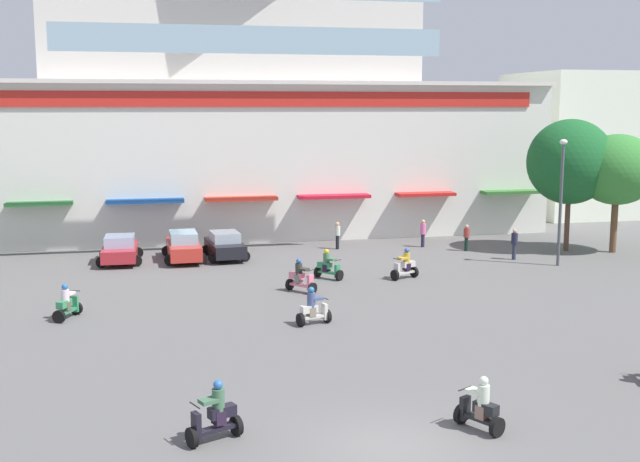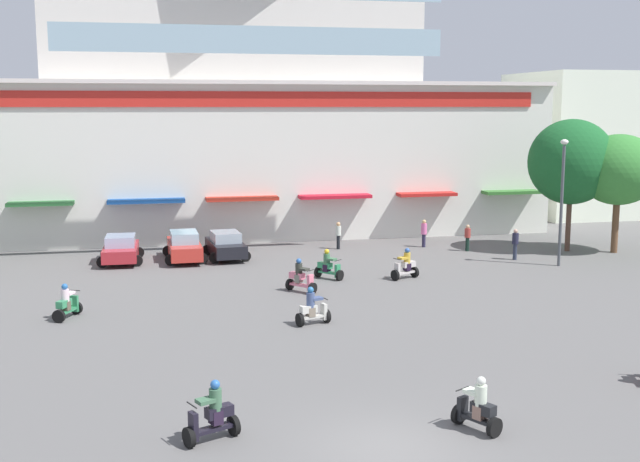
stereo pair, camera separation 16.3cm
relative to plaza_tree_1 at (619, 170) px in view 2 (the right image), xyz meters
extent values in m
plane|color=#5D5C5B|center=(-20.48, -9.60, -4.77)|extent=(128.00, 128.00, 0.00)
cube|color=silver|center=(-20.48, 14.08, 0.05)|extent=(40.38, 13.37, 9.65)
cube|color=silver|center=(-20.48, 14.75, 8.47)|extent=(23.51, 12.03, 7.20)
cube|color=red|center=(-20.48, 7.34, 4.00)|extent=(37.15, 0.12, 0.92)
cube|color=silver|center=(-20.48, 7.30, 4.99)|extent=(40.38, 0.70, 0.24)
cube|color=#2A6632|center=(-32.27, 6.85, -1.93)|extent=(3.66, 1.10, 0.20)
cube|color=#17478F|center=(-26.34, 6.85, -1.93)|extent=(4.48, 1.10, 0.20)
cube|color=red|center=(-20.69, 6.85, -1.93)|extent=(4.34, 1.10, 0.20)
cube|color=red|center=(-14.95, 6.85, -1.93)|extent=(4.47, 1.10, 0.20)
cube|color=red|center=(-9.00, 6.85, -1.93)|extent=(3.74, 1.10, 0.20)
cube|color=#326D2C|center=(-3.23, 6.85, -1.93)|extent=(3.72, 1.10, 0.20)
cube|color=#99B7C6|center=(-20.48, 2.01, 7.03)|extent=(20.69, 0.08, 1.44)
cube|color=white|center=(6.98, 16.04, 0.66)|extent=(9.34, 10.05, 10.88)
cylinder|color=brown|center=(0.00, 0.00, -3.20)|extent=(0.38, 0.38, 3.16)
ellipsoid|color=#357F33|center=(0.00, 0.00, 0.02)|extent=(4.67, 4.36, 4.03)
cylinder|color=brown|center=(-2.38, 1.03, -3.04)|extent=(0.30, 0.30, 3.46)
ellipsoid|color=#1A5A28|center=(-2.38, 1.03, 0.42)|extent=(4.95, 4.76, 4.89)
cube|color=#AB252D|center=(-27.74, 2.84, -4.17)|extent=(1.86, 3.91, 0.66)
cube|color=#9EB0CE|center=(-27.74, 2.84, -3.57)|extent=(1.57, 1.97, 0.56)
cylinder|color=black|center=(-28.60, 4.06, -4.47)|extent=(0.60, 0.18, 0.60)
cylinder|color=black|center=(-26.83, 4.02, -4.47)|extent=(0.60, 0.18, 0.60)
cylinder|color=black|center=(-28.66, 1.67, -4.47)|extent=(0.60, 0.18, 0.60)
cylinder|color=black|center=(-26.88, 1.63, -4.47)|extent=(0.60, 0.18, 0.60)
cube|color=red|center=(-24.36, 2.84, -4.13)|extent=(1.80, 4.47, 0.74)
cube|color=#8DB6C7|center=(-24.36, 2.84, -3.48)|extent=(1.50, 2.25, 0.58)
cylinder|color=black|center=(-25.24, 4.18, -4.47)|extent=(0.60, 0.18, 0.60)
cylinder|color=black|center=(-23.57, 4.23, -4.47)|extent=(0.60, 0.18, 0.60)
cylinder|color=black|center=(-25.15, 1.44, -4.47)|extent=(0.60, 0.18, 0.60)
cylinder|color=black|center=(-23.49, 1.49, -4.47)|extent=(0.60, 0.18, 0.60)
cube|color=black|center=(-22.10, 2.86, -4.16)|extent=(2.05, 4.03, 0.69)
cube|color=#A2B0BC|center=(-22.10, 2.86, -3.55)|extent=(1.63, 2.07, 0.54)
cylinder|color=black|center=(-23.05, 3.98, -4.47)|extent=(0.61, 0.22, 0.60)
cylinder|color=black|center=(-21.37, 4.14, -4.47)|extent=(0.61, 0.22, 0.60)
cylinder|color=black|center=(-22.83, 1.58, -4.47)|extent=(0.61, 0.22, 0.60)
cylinder|color=black|center=(-21.14, 1.74, -4.47)|extent=(0.61, 0.22, 0.60)
cylinder|color=black|center=(-18.14, -21.54, -4.51)|extent=(0.52, 0.38, 0.52)
cylinder|color=black|center=(-17.58, -22.56, -4.51)|extent=(0.52, 0.38, 0.52)
cube|color=black|center=(-17.86, -22.05, -4.45)|extent=(0.74, 1.03, 0.10)
cube|color=black|center=(-17.76, -22.23, -4.12)|extent=(0.58, 0.71, 0.28)
cube|color=black|center=(-18.08, -21.64, -4.31)|extent=(0.35, 0.28, 0.64)
cylinder|color=black|center=(-18.10, -21.62, -3.78)|extent=(0.47, 0.28, 0.04)
cube|color=#816255|center=(-17.80, -22.15, -4.24)|extent=(0.42, 0.40, 0.36)
cylinder|color=silver|center=(-17.80, -22.15, -3.79)|extent=(0.43, 0.43, 0.54)
sphere|color=silver|center=(-17.80, -22.15, -3.40)|extent=(0.25, 0.25, 0.25)
cube|color=silver|center=(-17.93, -21.93, -3.76)|extent=(0.51, 0.55, 0.10)
cylinder|color=black|center=(-25.26, -21.55, -4.51)|extent=(0.34, 0.53, 0.52)
cylinder|color=black|center=(-24.10, -21.04, -4.51)|extent=(0.34, 0.53, 0.52)
cube|color=black|center=(-24.68, -21.30, -4.45)|extent=(1.13, 0.71, 0.10)
cube|color=black|center=(-24.47, -21.20, -4.04)|extent=(0.77, 0.56, 0.28)
cube|color=black|center=(-25.14, -21.50, -4.26)|extent=(0.26, 0.35, 0.72)
cylinder|color=black|center=(-25.17, -21.51, -3.70)|extent=(0.24, 0.49, 0.04)
cube|color=#25192D|center=(-24.56, -21.25, -4.16)|extent=(0.39, 0.41, 0.36)
cylinder|color=#3F674A|center=(-24.56, -21.25, -3.70)|extent=(0.42, 0.42, 0.56)
sphere|color=#2C62AB|center=(-24.56, -21.25, -3.31)|extent=(0.25, 0.25, 0.25)
cube|color=#3F674A|center=(-24.82, -21.36, -3.67)|extent=(0.54, 0.49, 0.10)
cylinder|color=black|center=(-19.46, -11.10, -4.51)|extent=(0.29, 0.54, 0.52)
cylinder|color=black|center=(-20.58, -11.44, -4.51)|extent=(0.29, 0.54, 0.52)
cube|color=silver|center=(-20.02, -11.27, -4.45)|extent=(1.07, 0.57, 0.10)
cube|color=silver|center=(-20.22, -11.33, -4.13)|extent=(0.72, 0.48, 0.28)
cube|color=silver|center=(-19.57, -11.13, -4.32)|extent=(0.23, 0.35, 0.63)
cylinder|color=black|center=(-19.55, -11.13, -3.79)|extent=(0.18, 0.51, 0.04)
cube|color=gray|center=(-20.13, -11.30, -4.25)|extent=(0.36, 0.39, 0.36)
cylinder|color=#42527D|center=(-20.13, -11.30, -3.78)|extent=(0.40, 0.40, 0.58)
sphere|color=#2969A1|center=(-20.13, -11.30, -3.39)|extent=(0.25, 0.25, 0.25)
cube|color=#42527D|center=(-19.88, -11.23, -3.76)|extent=(0.52, 0.45, 0.10)
cylinder|color=black|center=(-17.22, -3.93, -4.51)|extent=(0.49, 0.45, 0.52)
cylinder|color=black|center=(-18.08, -2.95, -4.51)|extent=(0.49, 0.45, 0.52)
cube|color=#2C8955|center=(-17.65, -3.44, -4.45)|extent=(0.97, 1.05, 0.10)
cube|color=#2C8955|center=(-17.80, -3.27, -4.12)|extent=(0.71, 0.75, 0.28)
cube|color=#2C8955|center=(-17.30, -3.84, -4.31)|extent=(0.33, 0.32, 0.64)
cylinder|color=black|center=(-17.29, -3.85, -3.78)|extent=(0.42, 0.37, 0.04)
cube|color=#25152C|center=(-17.73, -3.34, -4.24)|extent=(0.43, 0.42, 0.36)
cylinder|color=#41734E|center=(-17.73, -3.34, -3.80)|extent=(0.45, 0.45, 0.53)
sphere|color=gold|center=(-17.73, -3.34, -3.42)|extent=(0.25, 0.25, 0.25)
cube|color=#41734E|center=(-17.54, -3.56, -3.77)|extent=(0.55, 0.56, 0.10)
cylinder|color=black|center=(-19.05, -6.36, -4.51)|extent=(0.49, 0.45, 0.52)
cylinder|color=black|center=(-19.91, -5.35, -4.51)|extent=(0.49, 0.45, 0.52)
cube|color=pink|center=(-19.48, -5.85, -4.45)|extent=(0.97, 1.07, 0.10)
cube|color=pink|center=(-19.63, -5.67, -4.04)|extent=(0.71, 0.76, 0.28)
cube|color=pink|center=(-19.13, -6.26, -4.26)|extent=(0.33, 0.31, 0.71)
cylinder|color=black|center=(-19.12, -6.28, -3.70)|extent=(0.42, 0.36, 0.04)
cube|color=slate|center=(-19.56, -5.75, -4.16)|extent=(0.43, 0.42, 0.36)
cylinder|color=#32352E|center=(-19.56, -5.75, -3.72)|extent=(0.45, 0.45, 0.52)
sphere|color=#2F5DA2|center=(-19.56, -5.75, -3.35)|extent=(0.25, 0.25, 0.25)
cube|color=#32352E|center=(-19.38, -5.97, -3.70)|extent=(0.54, 0.56, 0.10)
cylinder|color=black|center=(-14.58, -4.46, -4.51)|extent=(0.34, 0.53, 0.52)
cylinder|color=black|center=(-13.42, -3.96, -4.51)|extent=(0.34, 0.53, 0.52)
cube|color=beige|center=(-14.00, -4.21, -4.45)|extent=(1.13, 0.70, 0.10)
cube|color=beige|center=(-13.79, -4.12, -4.07)|extent=(0.77, 0.56, 0.28)
cube|color=beige|center=(-14.46, -4.41, -4.28)|extent=(0.26, 0.35, 0.69)
cylinder|color=black|center=(-14.49, -4.42, -3.73)|extent=(0.24, 0.49, 0.04)
cube|color=black|center=(-13.88, -4.16, -4.19)|extent=(0.38, 0.41, 0.36)
cylinder|color=gold|center=(-13.88, -4.16, -3.75)|extent=(0.42, 0.42, 0.53)
sphere|color=#31579D|center=(-13.88, -4.16, -3.37)|extent=(0.25, 0.25, 0.25)
cube|color=gold|center=(-14.14, -4.27, -3.72)|extent=(0.54, 0.49, 0.10)
cylinder|color=black|center=(-29.15, -7.77, -4.51)|extent=(0.53, 0.35, 0.52)
cylinder|color=black|center=(-29.70, -8.98, -4.51)|extent=(0.53, 0.35, 0.52)
cube|color=#308554|center=(-29.42, -8.37, -4.45)|extent=(0.74, 1.19, 0.10)
cube|color=#308554|center=(-29.52, -8.59, -4.10)|extent=(0.58, 0.80, 0.28)
cube|color=#308554|center=(-29.20, -7.89, -4.30)|extent=(0.35, 0.26, 0.66)
cylinder|color=black|center=(-29.19, -7.86, -3.76)|extent=(0.49, 0.25, 0.04)
cube|color=brown|center=(-29.48, -8.50, -4.22)|extent=(0.41, 0.39, 0.36)
cylinder|color=silver|center=(-29.48, -8.50, -3.80)|extent=(0.42, 0.42, 0.48)
sphere|color=#255DA0|center=(-29.48, -8.50, -3.44)|extent=(0.25, 0.25, 0.25)
cube|color=silver|center=(-29.36, -8.23, -3.77)|extent=(0.49, 0.54, 0.10)
cylinder|color=#292540|center=(-10.16, 3.96, -4.38)|extent=(0.29, 0.29, 0.78)
cylinder|color=pink|center=(-10.16, 3.96, -3.67)|extent=(0.46, 0.46, 0.64)
sphere|color=tan|center=(-10.16, 3.96, -3.24)|extent=(0.24, 0.24, 0.24)
cylinder|color=black|center=(-8.12, 2.18, -4.37)|extent=(0.29, 0.29, 0.80)
cylinder|color=#9D3630|center=(-8.12, 2.18, -3.71)|extent=(0.47, 0.47, 0.52)
sphere|color=tan|center=(-8.12, 2.18, -3.33)|extent=(0.23, 0.23, 0.23)
cylinder|color=black|center=(-15.33, 4.37, -4.37)|extent=(0.20, 0.20, 0.82)
cylinder|color=silver|center=(-15.33, 4.37, -3.68)|extent=(0.32, 0.32, 0.56)
sphere|color=tan|center=(-15.33, 4.37, -3.28)|extent=(0.24, 0.24, 0.24)
cylinder|color=#2B3144|center=(-6.57, -0.83, -4.33)|extent=(0.30, 0.30, 0.88)
cylinder|color=#222238|center=(-6.57, -0.83, -3.59)|extent=(0.49, 0.49, 0.60)
sphere|color=tan|center=(-6.57, -0.83, -3.18)|extent=(0.23, 0.23, 0.23)
cylinder|color=#474C51|center=(-5.03, -2.85, -1.60)|extent=(0.16, 0.16, 6.35)
ellipsoid|color=silver|center=(-5.03, -2.85, 1.76)|extent=(0.40, 0.40, 0.28)
camera|label=1|loc=(-26.09, -40.35, 3.63)|focal=44.40mm
camera|label=2|loc=(-25.93, -40.38, 3.63)|focal=44.40mm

